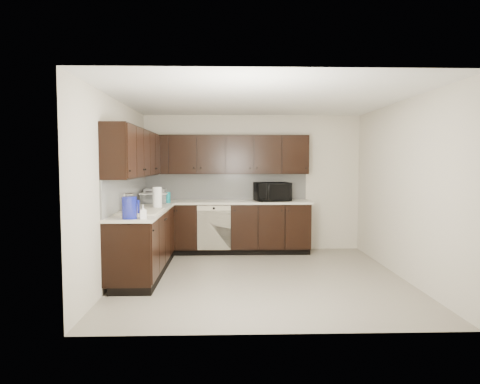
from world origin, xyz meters
name	(u,v)px	position (x,y,z in m)	size (l,w,h in m)	color
floor	(260,278)	(0.00, 0.00, 0.00)	(4.00, 4.00, 0.00)	gray
ceiling	(261,99)	(0.00, 0.00, 2.50)	(4.00, 4.00, 0.00)	white
wall_back	(252,183)	(0.00, 2.00, 1.25)	(4.00, 0.02, 2.50)	beige
wall_left	(117,190)	(-2.00, 0.00, 1.25)	(0.02, 4.00, 2.50)	beige
wall_right	(402,189)	(2.00, 0.00, 1.25)	(0.02, 4.00, 2.50)	beige
wall_front	(278,204)	(0.00, -2.00, 1.25)	(4.00, 0.02, 2.50)	beige
lower_cabinets	(195,236)	(-1.01, 1.11, 0.41)	(3.00, 2.80, 0.90)	black
countertop	(195,205)	(-1.01, 1.11, 0.92)	(3.03, 2.83, 0.04)	beige
backsplash	(183,189)	(-1.22, 1.32, 1.18)	(3.00, 2.80, 0.48)	#B5B6B1
upper_cabinets	(189,154)	(-1.10, 1.20, 1.77)	(3.00, 2.80, 0.70)	black
dishwasher	(214,225)	(-0.70, 1.41, 0.55)	(0.58, 0.04, 0.78)	beige
sink	(140,216)	(-1.68, -0.01, 0.88)	(0.54, 0.82, 0.42)	beige
microwave	(272,192)	(0.34, 1.65, 1.11)	(0.60, 0.41, 0.33)	black
soap_bottle_a	(143,212)	(-1.50, -0.70, 1.02)	(0.08, 0.08, 0.17)	gray
soap_bottle_b	(128,203)	(-1.86, 0.07, 1.07)	(0.10, 0.10, 0.25)	gray
toaster_oven	(155,195)	(-1.75, 1.67, 1.05)	(0.36, 0.27, 0.22)	silver
storage_bin	(154,198)	(-1.70, 1.29, 1.02)	(0.42, 0.31, 0.17)	white
blue_pitcher	(129,208)	(-1.67, -0.70, 1.08)	(0.18, 0.18, 0.27)	#111A9C
teal_tumbler	(168,198)	(-1.48, 1.35, 1.03)	(0.08, 0.08, 0.18)	#0C838E
paper_towel_roll	(157,197)	(-1.55, 0.66, 1.10)	(0.14, 0.14, 0.31)	white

